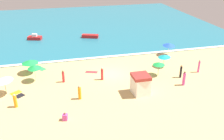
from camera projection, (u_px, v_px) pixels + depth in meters
name	position (u px, v px, depth m)	size (l,w,h in m)	color
ground_plane	(111.00, 74.00, 34.42)	(60.00, 60.00, 0.00)	#D8B775
ocean_water	(84.00, 24.00, 59.04)	(60.00, 44.00, 0.10)	teal
wave_breaker_foam	(102.00, 57.00, 39.92)	(57.00, 0.70, 0.01)	white
lifeguard_cabana	(140.00, 84.00, 29.11)	(2.03, 2.11, 2.47)	white
beach_umbrella_0	(30.00, 62.00, 34.02)	(2.84, 2.85, 2.00)	silver
beach_umbrella_1	(164.00, 56.00, 36.16)	(1.87, 1.84, 1.95)	#4C3823
beach_umbrella_2	(169.00, 45.00, 40.20)	(2.59, 2.61, 2.16)	silver
beach_umbrella_3	(4.00, 80.00, 28.64)	(2.84, 2.83, 2.20)	#4C3823
beach_umbrella_4	(159.00, 64.00, 33.44)	(2.11, 2.11, 1.96)	#4C3823
beach_umbrella_5	(34.00, 67.00, 31.69)	(2.28, 2.30, 2.36)	silver
beachgoer_0	(63.00, 76.00, 31.95)	(0.42, 0.42, 1.68)	red
beachgoer_1	(181.00, 72.00, 33.14)	(0.40, 0.40, 1.82)	black
beachgoer_2	(102.00, 74.00, 32.55)	(0.35, 0.35, 1.82)	red
beachgoer_3	(184.00, 79.00, 31.16)	(0.44, 0.44, 1.92)	#D84CA5
beachgoer_4	(65.00, 117.00, 24.70)	(0.59, 0.59, 0.88)	#D84CA5
beachgoer_5	(15.00, 101.00, 26.67)	(0.50, 0.50, 1.62)	orange
beachgoer_6	(199.00, 66.00, 34.63)	(0.30, 0.30, 1.90)	#D84CA5
beachgoer_7	(80.00, 93.00, 28.16)	(0.49, 0.49, 1.74)	orange
beach_towel_0	(16.00, 93.00, 29.73)	(1.47, 1.34, 0.01)	orange
beach_towel_1	(91.00, 72.00, 35.02)	(1.85, 1.27, 0.01)	red
beach_towel_2	(20.00, 96.00, 29.11)	(1.35, 1.33, 0.01)	black
beach_towel_3	(42.00, 69.00, 35.98)	(1.52, 1.61, 0.01)	green
small_boat_0	(90.00, 36.00, 49.22)	(3.42, 2.10, 0.64)	red
small_boat_1	(35.00, 38.00, 48.11)	(2.86, 1.95, 1.15)	red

